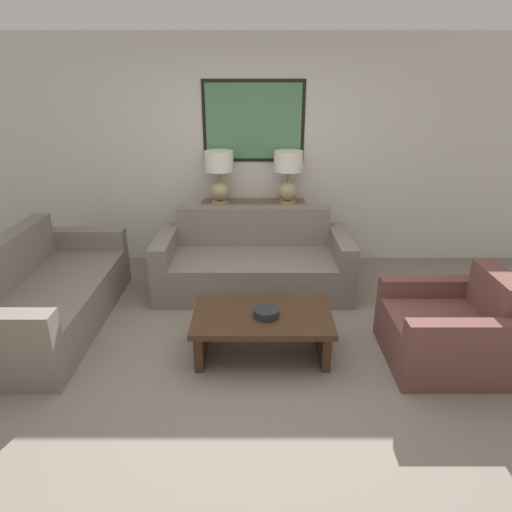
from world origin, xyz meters
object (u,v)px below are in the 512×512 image
Objects in this scene: decorative_bowl at (267,313)px; couch_by_back_wall at (254,264)px; couch_by_side at (46,297)px; armchair_near_back_wall at (449,331)px; table_lamp_right at (288,171)px; console_table at (254,234)px; table_lamp_left at (220,171)px; coffee_table at (263,325)px.

couch_by_back_wall is at bearing 94.84° from decorative_bowl.
couch_by_back_wall reaches higher than decorative_bowl.
couch_by_side reaches higher than armchair_near_back_wall.
armchair_near_back_wall reaches higher than decorative_bowl.
table_lamp_right is at bearing 120.49° from armchair_near_back_wall.
armchair_near_back_wall is (1.60, -2.04, -0.13)m from console_table.
table_lamp_right is at bearing 59.83° from couch_by_back_wall.
table_lamp_left is at bearing 104.31° from decorative_bowl.
table_lamp_left is 2.20m from coffee_table.
armchair_near_back_wall is at bearing -9.28° from couch_by_side.
table_lamp_right is 2.88m from couch_by_side.
table_lamp_right is 2.15m from decorative_bowl.
table_lamp_left reaches higher than armchair_near_back_wall.
console_table is 2.03× the size of table_lamp_left.
decorative_bowl is at bearing -86.82° from console_table.
table_lamp_right is 2.88× the size of decorative_bowl.
couch_by_back_wall reaches higher than armchair_near_back_wall.
couch_by_back_wall is at bearing 93.57° from coffee_table.
armchair_near_back_wall is (1.20, -2.04, -0.90)m from table_lamp_right.
table_lamp_right is at bearing 0.00° from console_table.
armchair_near_back_wall is at bearing -40.28° from couch_by_back_wall.
couch_by_side is (-2.32, -1.46, -0.88)m from table_lamp_right.
couch_by_back_wall and couch_by_side have the same top height.
armchair_near_back_wall is at bearing -45.60° from table_lamp_left.
console_table is 0.87m from table_lamp_left.
table_lamp_left is at bearing 120.17° from couch_by_back_wall.
table_lamp_left is at bearing 134.40° from armchair_near_back_wall.
table_lamp_right is at bearing 80.75° from coffee_table.
couch_by_side is (-1.92, -0.78, 0.00)m from couch_by_back_wall.
table_lamp_left is 1.00× the size of table_lamp_right.
console_table is at bearing -0.00° from table_lamp_left.
table_lamp_left reaches higher than couch_by_back_wall.
table_lamp_right is at bearing 81.82° from decorative_bowl.
couch_by_back_wall reaches higher than console_table.
table_lamp_left reaches higher than console_table.
couch_by_back_wall is (0.40, -0.68, -0.88)m from table_lamp_left.
armchair_near_back_wall is at bearing -3.07° from coffee_table.
decorative_bowl is (2.03, -0.53, 0.13)m from couch_by_side.
armchair_near_back_wall reaches higher than coffee_table.
couch_by_side reaches higher than console_table.
table_lamp_left is 2.29m from couch_by_side.
coffee_table is 1.26× the size of armchair_near_back_wall.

